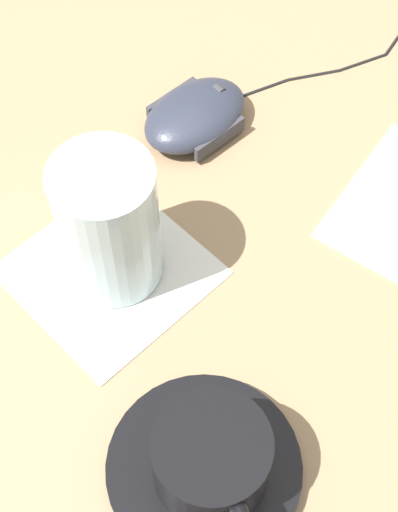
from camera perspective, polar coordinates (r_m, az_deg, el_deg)
The scene contains 7 objects.
ground_plane at distance 0.58m, azimuth 0.71°, elevation -3.56°, with size 3.00×3.00×0.00m, color #9E7F5B.
saucer at distance 0.53m, azimuth 0.37°, elevation -15.22°, with size 0.13×0.13×0.01m, color black.
coffee_cup at distance 0.49m, azimuth 1.01°, elevation -14.76°, with size 0.07×0.09×0.06m.
computer_mouse at distance 0.67m, azimuth -0.27°, elevation 10.21°, with size 0.11×0.09×0.03m.
mouse_cable at distance 0.75m, azimuth 10.91°, elevation 14.35°, with size 0.21×0.09×0.00m.
napkin_under_glass at distance 0.60m, azimuth -6.48°, elevation -1.10°, with size 0.13×0.13×0.00m, color silver.
drinking_glass at distance 0.55m, azimuth -6.60°, elevation 2.28°, with size 0.07×0.07×0.11m, color silver.
Camera 1 is at (-0.23, -0.15, 0.51)m, focal length 55.00 mm.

